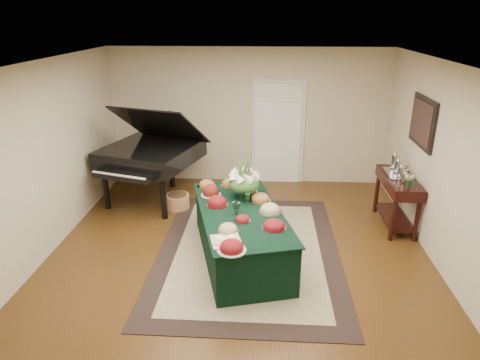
# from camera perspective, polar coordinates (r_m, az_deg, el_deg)

# --- Properties ---
(ground) EXTENTS (6.00, 6.00, 0.00)m
(ground) POSITION_cam_1_polar(r_m,az_deg,el_deg) (6.33, -0.17, -9.89)
(ground) COLOR black
(ground) RESTS_ON ground
(area_rug) EXTENTS (2.64, 3.69, 0.01)m
(area_rug) POSITION_cam_1_polar(r_m,az_deg,el_deg) (6.41, 1.15, -9.39)
(area_rug) COLOR black
(area_rug) RESTS_ON ground
(kitchen_doorway) EXTENTS (1.05, 0.07, 2.10)m
(kitchen_doorway) POSITION_cam_1_polar(r_m,az_deg,el_deg) (8.67, 5.09, 6.16)
(kitchen_doorway) COLOR beige
(kitchen_doorway) RESTS_ON ground
(buffet_table) EXTENTS (1.64, 2.50, 0.73)m
(buffet_table) POSITION_cam_1_polar(r_m,az_deg,el_deg) (6.10, 0.07, -7.18)
(buffet_table) COLOR black
(buffet_table) RESTS_ON ground
(food_platters) EXTENTS (1.35, 2.45, 0.14)m
(food_platters) POSITION_cam_1_polar(r_m,az_deg,el_deg) (6.06, -0.27, -3.05)
(food_platters) COLOR silver
(food_platters) RESTS_ON buffet_table
(cutting_board) EXTENTS (0.43, 0.43, 0.10)m
(cutting_board) POSITION_cam_1_polar(r_m,az_deg,el_deg) (5.17, -1.90, -7.83)
(cutting_board) COLOR tan
(cutting_board) RESTS_ON buffet_table
(green_goblets) EXTENTS (0.23, 0.39, 0.18)m
(green_goblets) POSITION_cam_1_polar(r_m,az_deg,el_deg) (5.89, 0.02, -3.36)
(green_goblets) COLOR black
(green_goblets) RESTS_ON buffet_table
(floral_centerpiece) EXTENTS (0.48, 0.48, 0.48)m
(floral_centerpiece) POSITION_cam_1_polar(r_m,az_deg,el_deg) (6.24, 0.54, 0.03)
(floral_centerpiece) COLOR black
(floral_centerpiece) RESTS_ON buffet_table
(grand_piano) EXTENTS (1.98, 2.10, 1.82)m
(grand_piano) POSITION_cam_1_polar(r_m,az_deg,el_deg) (7.91, -11.76, 3.50)
(grand_piano) COLOR black
(grand_piano) RESTS_ON ground
(wicker_basket) EXTENTS (0.42, 0.42, 0.26)m
(wicker_basket) POSITION_cam_1_polar(r_m,az_deg,el_deg) (7.76, -8.29, -2.86)
(wicker_basket) COLOR #A46F42
(wicker_basket) RESTS_ON ground
(mahogany_sideboard) EXTENTS (0.45, 1.22, 0.86)m
(mahogany_sideboard) POSITION_cam_1_polar(r_m,az_deg,el_deg) (7.32, 20.31, -1.05)
(mahogany_sideboard) COLOR black
(mahogany_sideboard) RESTS_ON ground
(tea_service) EXTENTS (0.34, 0.74, 0.30)m
(tea_service) POSITION_cam_1_polar(r_m,az_deg,el_deg) (7.31, 20.38, 1.54)
(tea_service) COLOR silver
(tea_service) RESTS_ON mahogany_sideboard
(pink_bouquet) EXTENTS (0.17, 0.17, 0.21)m
(pink_bouquet) POSITION_cam_1_polar(r_m,az_deg,el_deg) (6.81, 21.66, 0.15)
(pink_bouquet) COLOR black
(pink_bouquet) RESTS_ON mahogany_sideboard
(wall_painting) EXTENTS (0.05, 0.95, 0.75)m
(wall_painting) POSITION_cam_1_polar(r_m,az_deg,el_deg) (7.07, 23.16, 7.11)
(wall_painting) COLOR black
(wall_painting) RESTS_ON ground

